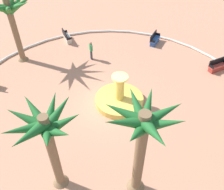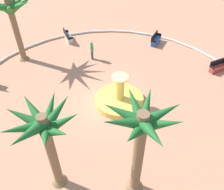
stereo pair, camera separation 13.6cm
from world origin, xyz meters
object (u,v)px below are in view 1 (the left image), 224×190
at_px(person_pedestrian_stroll, 91,50).
at_px(palm_tree_near_fountain, 142,134).
at_px(palm_tree_mid_plaza, 10,11).
at_px(bench_southwest, 155,40).
at_px(bench_east, 67,38).
at_px(bench_west, 217,67).
at_px(palm_tree_by_curb, 47,133).
at_px(fountain, 119,99).

bearing_deg(person_pedestrian_stroll, palm_tree_near_fountain, 36.71).
bearing_deg(palm_tree_mid_plaza, person_pedestrian_stroll, 112.83).
bearing_deg(bench_southwest, palm_tree_near_fountain, 11.21).
relative_size(palm_tree_mid_plaza, person_pedestrian_stroll, 3.38).
bearing_deg(bench_east, bench_west, 92.34).
bearing_deg(palm_tree_mid_plaza, bench_east, 155.25).
relative_size(palm_tree_by_curb, bench_west, 3.53).
distance_m(palm_tree_by_curb, bench_west, 15.46).
height_order(palm_tree_mid_plaza, person_pedestrian_stroll, palm_tree_mid_plaza).
height_order(palm_tree_by_curb, bench_southwest, palm_tree_by_curb).
bearing_deg(bench_southwest, palm_tree_by_curb, -3.27).
bearing_deg(fountain, palm_tree_mid_plaza, -100.85).
bearing_deg(bench_west, palm_tree_mid_plaza, -73.05).
bearing_deg(bench_west, fountain, -42.27).
distance_m(bench_east, bench_west, 13.72).
xyz_separation_m(palm_tree_near_fountain, palm_tree_mid_plaza, (-7.35, -12.65, 0.01)).
distance_m(bench_east, person_pedestrian_stroll, 4.05).
height_order(palm_tree_near_fountain, palm_tree_by_curb, palm_tree_near_fountain).
bearing_deg(fountain, person_pedestrian_stroll, -134.75).
height_order(fountain, bench_east, fountain).
height_order(bench_southwest, person_pedestrian_stroll, person_pedestrian_stroll).
relative_size(fountain, bench_southwest, 2.07).
bearing_deg(palm_tree_by_curb, bench_west, 153.36).
relative_size(bench_east, bench_west, 0.99).
bearing_deg(fountain, palm_tree_by_curb, -5.94).
bearing_deg(palm_tree_mid_plaza, palm_tree_by_curb, 45.98).
relative_size(bench_east, person_pedestrian_stroll, 0.90).
distance_m(palm_tree_by_curb, bench_east, 15.10).
distance_m(palm_tree_near_fountain, bench_west, 13.11).
bearing_deg(fountain, palm_tree_near_fountain, 28.72).
relative_size(fountain, palm_tree_by_curb, 0.63).
height_order(palm_tree_by_curb, person_pedestrian_stroll, palm_tree_by_curb).
bearing_deg(palm_tree_by_curb, bench_east, -151.44).
bearing_deg(fountain, bench_west, 137.73).
height_order(bench_east, bench_southwest, same).
bearing_deg(bench_southwest, fountain, -1.19).
height_order(palm_tree_by_curb, palm_tree_mid_plaza, palm_tree_mid_plaza).
height_order(palm_tree_near_fountain, bench_west, palm_tree_near_fountain).
xyz_separation_m(fountain, bench_west, (-6.62, 6.01, 0.02)).
distance_m(palm_tree_by_curb, bench_southwest, 16.05).
bearing_deg(palm_tree_near_fountain, person_pedestrian_stroll, -143.29).
relative_size(fountain, palm_tree_mid_plaza, 0.60).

